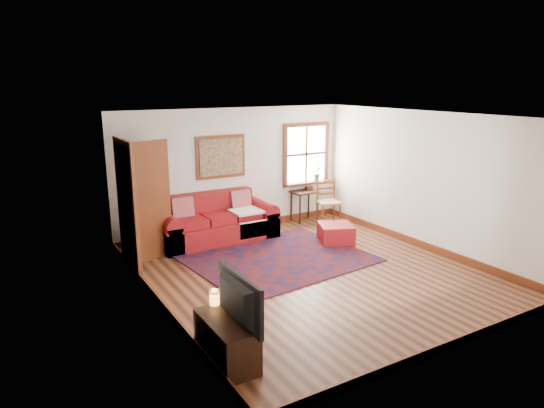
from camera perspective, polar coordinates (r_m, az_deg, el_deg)
ground at (r=7.95m, az=4.57°, el=-7.98°), size 5.50×5.50×0.00m
room_envelope at (r=7.49m, az=4.75°, el=3.83°), size 5.04×5.54×2.52m
window at (r=10.73m, az=4.21°, el=5.15°), size 1.18×0.20×1.38m
doorway at (r=8.27m, az=-15.27°, el=0.24°), size 0.89×1.08×2.14m
framed_artwork at (r=9.68m, az=-6.03°, el=5.54°), size 1.05×0.07×0.85m
persian_rug at (r=8.47m, az=0.82°, el=-6.43°), size 3.15×2.62×0.02m
red_leather_sofa at (r=9.45m, az=-6.62°, el=-2.46°), size 2.30×0.95×0.90m
red_ottoman at (r=9.37m, az=7.51°, el=-3.42°), size 0.81×0.81×0.35m
side_table at (r=10.63m, az=3.86°, el=0.90°), size 0.56×0.42×0.68m
ladder_back_chair at (r=10.50m, az=6.57°, el=0.52°), size 0.56×0.55×0.97m
media_cabinet at (r=5.51m, az=-5.40°, el=-15.75°), size 0.41×0.90×0.50m
television at (r=5.18m, az=-4.77°, el=-11.27°), size 0.12×0.95×0.55m
candle_hurricane at (r=5.71m, az=-6.79°, el=-10.93°), size 0.12×0.12×0.18m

